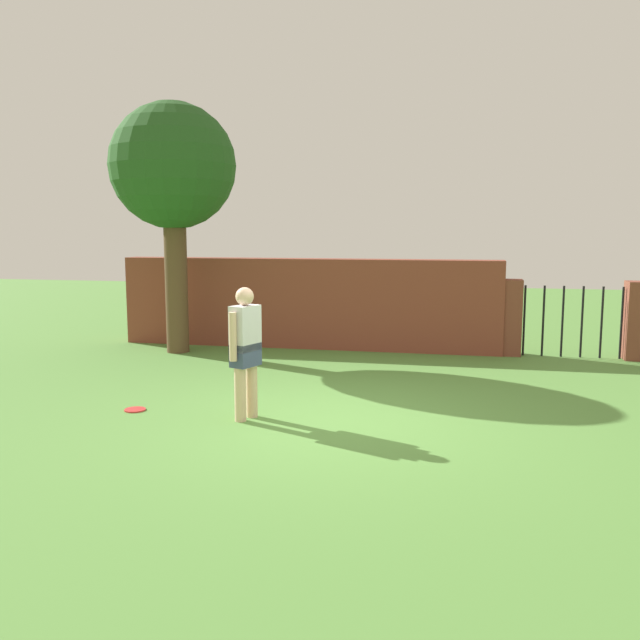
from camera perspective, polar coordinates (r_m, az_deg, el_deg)
The scene contains 6 objects.
ground_plane at distance 8.15m, azimuth 1.14°, elevation -8.66°, with size 40.00×40.00×0.00m, color #568C3D.
brick_wall at distance 13.08m, azimuth -1.12°, elevation 1.44°, with size 7.47×0.50×1.75m, color brown.
tree at distance 12.82m, azimuth -12.46°, elevation 12.41°, with size 2.31×2.31×4.63m.
person at distance 8.10m, azimuth -6.40°, elevation -2.29°, with size 0.34×0.51×1.62m.
fence_gate at distance 12.90m, azimuth 20.77°, elevation 0.08°, with size 2.65×0.44×1.40m.
frisbee_red at distance 8.95m, azimuth -15.54°, elevation -7.40°, with size 0.27×0.27×0.02m, color red.
Camera 1 is at (1.50, -7.68, 2.29)m, focal length 37.41 mm.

